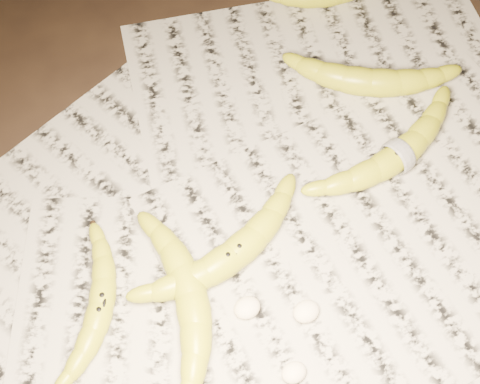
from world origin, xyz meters
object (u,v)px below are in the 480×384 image
banana_left_b (191,297)px  banana_upper_a (371,81)px  banana_center (233,254)px  banana_left_a (100,305)px  banana_taped (398,155)px

banana_left_b → banana_upper_a: size_ratio=0.98×
banana_left_b → banana_center: 0.07m
banana_left_a → banana_upper_a: size_ratio=0.85×
banana_left_a → banana_left_b: banana_left_b is taller
banana_taped → banana_upper_a: banana_upper_a is taller
banana_left_b → banana_taped: 0.33m
banana_left_b → banana_center: size_ratio=0.95×
banana_taped → banana_upper_a: bearing=62.4°
banana_upper_a → banana_taped: bearing=-73.4°
banana_left_a → banana_upper_a: banana_upper_a is taller
banana_left_b → banana_taped: size_ratio=0.90×
banana_left_a → banana_center: size_ratio=0.82×
banana_center → banana_left_a: bearing=162.6°
banana_taped → banana_left_b: bearing=178.3°
banana_center → banana_taped: (0.26, 0.02, -0.00)m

